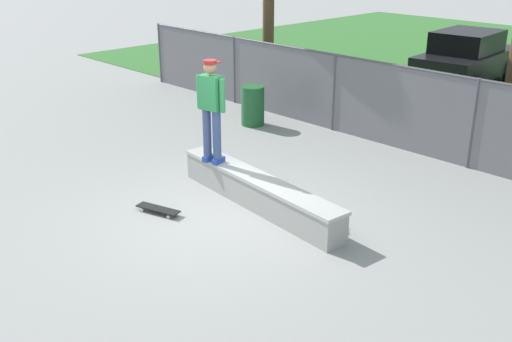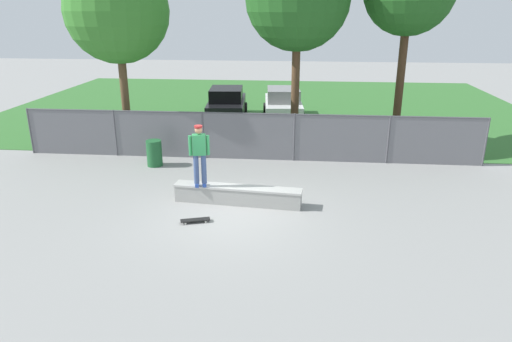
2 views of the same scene
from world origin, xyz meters
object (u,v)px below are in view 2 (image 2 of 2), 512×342
object	(u,v)px
concrete_ledge	(238,195)
trash_bin	(154,153)
skateboarder	(199,153)
skateboard	(195,220)
car_white	(283,104)
tree_near_left	(117,11)
car_black	(227,104)

from	to	relation	value
concrete_ledge	trash_bin	distance (m)	4.76
skateboarder	skateboard	size ratio (longest dim) A/B	2.23
trash_bin	car_white	bearing A→B (deg)	60.50
concrete_ledge	skateboarder	size ratio (longest dim) A/B	2.09
tree_near_left	trash_bin	world-z (taller)	tree_near_left
skateboarder	skateboard	xyz separation A→B (m)	(0.10, -1.29, -1.50)
car_black	trash_bin	world-z (taller)	car_black
concrete_ledge	car_black	distance (m)	11.07
skateboarder	car_white	bearing A→B (deg)	79.82
concrete_ledge	skateboarder	world-z (taller)	skateboarder
car_white	trash_bin	xyz separation A→B (m)	(-4.42, -7.81, -0.36)
car_black	trash_bin	xyz separation A→B (m)	(-1.51, -7.66, -0.36)
car_black	skateboarder	bearing A→B (deg)	-85.24
car_black	concrete_ledge	bearing A→B (deg)	-79.61
car_black	car_white	world-z (taller)	same
skateboard	trash_bin	size ratio (longest dim) A/B	0.86
car_black	car_white	distance (m)	2.91
tree_near_left	trash_bin	bearing A→B (deg)	-52.24
skateboard	trash_bin	distance (m)	5.26
car_black	skateboard	bearing A→B (deg)	-85.29
car_black	car_white	size ratio (longest dim) A/B	1.00
skateboarder	skateboard	world-z (taller)	skateboarder
skateboarder	tree_near_left	xyz separation A→B (m)	(-4.23, 5.65, 3.80)
concrete_ledge	skateboard	size ratio (longest dim) A/B	4.66
skateboard	concrete_ledge	bearing A→B (deg)	54.58
skateboard	car_white	bearing A→B (deg)	81.29
car_black	trash_bin	distance (m)	7.81
skateboard	trash_bin	world-z (taller)	trash_bin
skateboarder	car_black	xyz separation A→B (m)	(-0.91, 10.96, -0.74)
skateboard	tree_near_left	bearing A→B (deg)	121.96
skateboard	car_black	distance (m)	12.32
skateboarder	trash_bin	size ratio (longest dim) A/B	1.92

